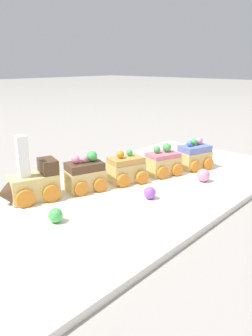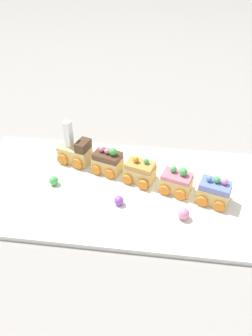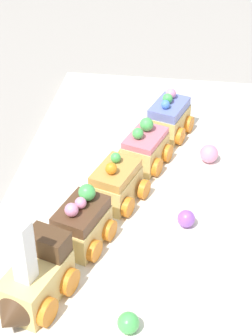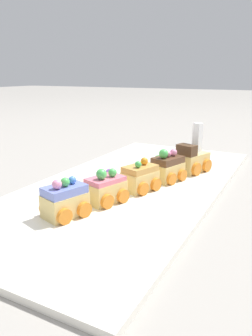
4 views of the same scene
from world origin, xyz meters
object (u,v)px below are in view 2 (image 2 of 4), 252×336
object	(u,v)px
cake_car_chocolate	(108,162)
cake_car_caramel	(140,172)
cake_car_strawberry	(176,182)
cake_car_blueberry	(214,192)
cake_train_locomotive	(73,151)
gumball_purple	(119,200)
gumball_green	(54,181)
gumball_pink	(183,213)

from	to	relation	value
cake_car_chocolate	cake_car_caramel	size ratio (longest dim) A/B	1.00
cake_car_strawberry	cake_car_blueberry	size ratio (longest dim) A/B	1.00
cake_train_locomotive	cake_car_blueberry	xyz separation A→B (m)	(-0.38, 0.12, -0.00)
cake_car_strawberry	cake_car_blueberry	world-z (taller)	cake_car_blueberry
cake_train_locomotive	gumball_purple	distance (m)	0.22
cake_car_caramel	cake_car_blueberry	size ratio (longest dim) A/B	1.00
gumball_green	cake_car_chocolate	bearing A→B (deg)	-149.39
cake_train_locomotive	cake_car_caramel	distance (m)	0.21
cake_train_locomotive	cake_car_chocolate	distance (m)	0.11
gumball_purple	cake_car_caramel	bearing A→B (deg)	-112.58
gumball_green	gumball_pink	size ratio (longest dim) A/B	0.84
cake_train_locomotive	cake_car_blueberry	distance (m)	0.40
cake_car_chocolate	cake_car_caramel	world-z (taller)	cake_car_chocolate
cake_car_caramel	cake_car_strawberry	xyz separation A→B (m)	(-0.10, 0.03, -0.00)
cake_car_chocolate	gumball_purple	world-z (taller)	cake_car_chocolate
cake_car_chocolate	cake_car_caramel	bearing A→B (deg)	-179.98
gumball_green	gumball_pink	world-z (taller)	gumball_pink
cake_train_locomotive	gumball_pink	distance (m)	0.36
cake_car_chocolate	cake_car_blueberry	size ratio (longest dim) A/B	1.00
cake_car_caramel	cake_car_strawberry	size ratio (longest dim) A/B	1.00
cake_car_chocolate	cake_car_strawberry	size ratio (longest dim) A/B	1.00
gumball_green	cake_car_caramel	bearing A→B (deg)	-167.75
gumball_green	cake_train_locomotive	bearing A→B (deg)	-103.01
cake_car_chocolate	gumball_green	world-z (taller)	cake_car_chocolate
cake_train_locomotive	gumball_green	bearing A→B (deg)	94.54
cake_car_blueberry	gumball_green	world-z (taller)	cake_car_blueberry
gumball_green	gumball_pink	distance (m)	0.34
cake_car_blueberry	cake_car_caramel	bearing A→B (deg)	0.03
cake_train_locomotive	cake_car_chocolate	size ratio (longest dim) A/B	1.45
cake_car_blueberry	gumball_pink	size ratio (longest dim) A/B	3.01
gumball_purple	gumball_pink	size ratio (longest dim) A/B	0.83
gumball_pink	gumball_green	bearing A→B (deg)	-13.29
cake_car_caramel	cake_car_blueberry	xyz separation A→B (m)	(-0.19, 0.06, 0.00)
cake_car_strawberry	cake_car_chocolate	bearing A→B (deg)	0.07
cake_train_locomotive	cake_car_strawberry	distance (m)	0.30
cake_car_chocolate	cake_car_blueberry	distance (m)	0.29
cake_car_strawberry	gumball_green	world-z (taller)	cake_car_strawberry
cake_car_caramel	gumball_green	distance (m)	0.23
cake_car_caramel	gumball_purple	size ratio (longest dim) A/B	3.63
gumball_purple	gumball_pink	distance (m)	0.16
cake_car_blueberry	gumball_purple	world-z (taller)	cake_car_blueberry
cake_train_locomotive	cake_car_chocolate	bearing A→B (deg)	-179.97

